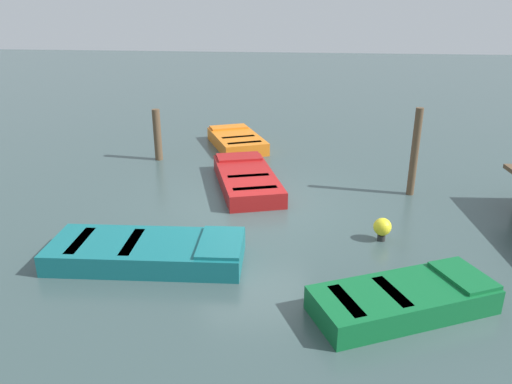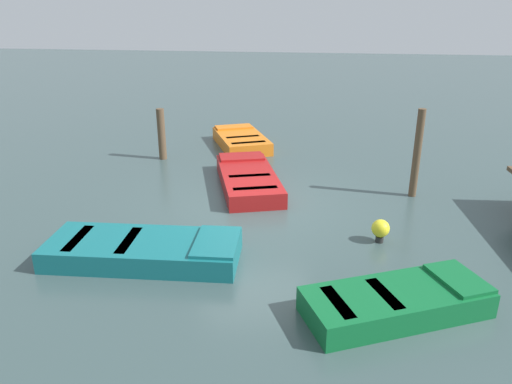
{
  "view_description": "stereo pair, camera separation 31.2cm",
  "coord_description": "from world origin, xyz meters",
  "px_view_note": "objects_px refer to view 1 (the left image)",
  "views": [
    {
      "loc": [
        10.58,
        1.3,
        4.45
      ],
      "look_at": [
        0.0,
        0.0,
        0.35
      ],
      "focal_mm": 34.24,
      "sensor_mm": 36.0,
      "label": 1
    },
    {
      "loc": [
        10.54,
        1.61,
        4.45
      ],
      "look_at": [
        0.0,
        0.0,
        0.35
      ],
      "focal_mm": 34.24,
      "sensor_mm": 36.0,
      "label": 2
    }
  ],
  "objects_px": {
    "rowboat_green": "(404,299)",
    "mooring_piling_mid_right": "(157,135)",
    "rowboat_red": "(247,179)",
    "mooring_piling_center": "(415,152)",
    "marker_buoy": "(382,227)",
    "rowboat_teal": "(149,251)",
    "rowboat_orange": "(237,140)"
  },
  "relations": [
    {
      "from": "rowboat_green",
      "to": "mooring_piling_mid_right",
      "type": "bearing_deg",
      "value": 105.15
    },
    {
      "from": "rowboat_red",
      "to": "mooring_piling_center",
      "type": "xyz_separation_m",
      "value": [
        0.05,
        4.15,
        0.88
      ]
    },
    {
      "from": "rowboat_red",
      "to": "rowboat_green",
      "type": "height_order",
      "value": "same"
    },
    {
      "from": "mooring_piling_center",
      "to": "marker_buoy",
      "type": "relative_size",
      "value": 4.55
    },
    {
      "from": "marker_buoy",
      "to": "mooring_piling_mid_right",
      "type": "bearing_deg",
      "value": -127.99
    },
    {
      "from": "rowboat_teal",
      "to": "marker_buoy",
      "type": "xyz_separation_m",
      "value": [
        -1.41,
        4.37,
        0.07
      ]
    },
    {
      "from": "rowboat_orange",
      "to": "mooring_piling_mid_right",
      "type": "xyz_separation_m",
      "value": [
        1.74,
        -2.13,
        0.56
      ]
    },
    {
      "from": "marker_buoy",
      "to": "rowboat_green",
      "type": "bearing_deg",
      "value": 1.23
    },
    {
      "from": "rowboat_teal",
      "to": "marker_buoy",
      "type": "height_order",
      "value": "marker_buoy"
    },
    {
      "from": "rowboat_orange",
      "to": "mooring_piling_mid_right",
      "type": "relative_size",
      "value": 1.97
    },
    {
      "from": "rowboat_orange",
      "to": "marker_buoy",
      "type": "bearing_deg",
      "value": -172.73
    },
    {
      "from": "rowboat_teal",
      "to": "rowboat_green",
      "type": "bearing_deg",
      "value": -16.91
    },
    {
      "from": "mooring_piling_mid_right",
      "to": "mooring_piling_center",
      "type": "bearing_deg",
      "value": 73.83
    },
    {
      "from": "rowboat_green",
      "to": "mooring_piling_center",
      "type": "xyz_separation_m",
      "value": [
        -5.16,
        0.96,
        0.88
      ]
    },
    {
      "from": "rowboat_red",
      "to": "mooring_piling_mid_right",
      "type": "relative_size",
      "value": 2.31
    },
    {
      "from": "rowboat_red",
      "to": "mooring_piling_mid_right",
      "type": "height_order",
      "value": "mooring_piling_mid_right"
    },
    {
      "from": "rowboat_red",
      "to": "mooring_piling_mid_right",
      "type": "xyz_separation_m",
      "value": [
        -2.03,
        -3.0,
        0.56
      ]
    },
    {
      "from": "mooring_piling_mid_right",
      "to": "rowboat_teal",
      "type": "bearing_deg",
      "value": 15.92
    },
    {
      "from": "mooring_piling_center",
      "to": "rowboat_red",
      "type": "bearing_deg",
      "value": -90.67
    },
    {
      "from": "mooring_piling_center",
      "to": "marker_buoy",
      "type": "height_order",
      "value": "mooring_piling_center"
    },
    {
      "from": "rowboat_red",
      "to": "marker_buoy",
      "type": "bearing_deg",
      "value": -149.21
    },
    {
      "from": "rowboat_green",
      "to": "rowboat_red",
      "type": "bearing_deg",
      "value": 96.07
    },
    {
      "from": "rowboat_red",
      "to": "rowboat_teal",
      "type": "xyz_separation_m",
      "value": [
        4.18,
        -1.23,
        -0.0
      ]
    },
    {
      "from": "rowboat_red",
      "to": "mooring_piling_mid_right",
      "type": "bearing_deg",
      "value": 38.19
    },
    {
      "from": "mooring_piling_mid_right",
      "to": "rowboat_green",
      "type": "bearing_deg",
      "value": 40.55
    },
    {
      "from": "rowboat_red",
      "to": "marker_buoy",
      "type": "xyz_separation_m",
      "value": [
        2.77,
        3.14,
        0.07
      ]
    },
    {
      "from": "rowboat_orange",
      "to": "mooring_piling_mid_right",
      "type": "bearing_deg",
      "value": 104.98
    },
    {
      "from": "rowboat_teal",
      "to": "rowboat_red",
      "type": "bearing_deg",
      "value": 69.81
    },
    {
      "from": "rowboat_teal",
      "to": "mooring_piling_center",
      "type": "distance_m",
      "value": 6.84
    },
    {
      "from": "mooring_piling_mid_right",
      "to": "mooring_piling_center",
      "type": "relative_size",
      "value": 0.71
    },
    {
      "from": "rowboat_red",
      "to": "marker_buoy",
      "type": "relative_size",
      "value": 7.49
    },
    {
      "from": "rowboat_green",
      "to": "rowboat_orange",
      "type": "bearing_deg",
      "value": 88.92
    }
  ]
}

